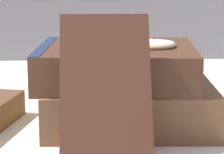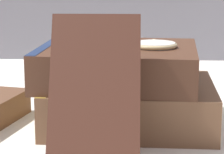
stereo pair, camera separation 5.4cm
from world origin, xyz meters
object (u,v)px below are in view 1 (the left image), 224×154
(book_flat_bottom, at_px, (125,103))
(pocket_watch, at_px, (153,44))
(book_leaning_front, at_px, (105,97))
(book_flat_top, at_px, (112,65))
(reading_glasses, at_px, (95,94))

(book_flat_bottom, bearing_deg, pocket_watch, -6.90)
(pocket_watch, bearing_deg, book_flat_bottom, 170.79)
(book_flat_bottom, distance_m, book_leaning_front, 0.14)
(book_flat_bottom, distance_m, book_flat_top, 0.05)
(reading_glasses, bearing_deg, book_flat_bottom, -59.66)
(pocket_watch, height_order, reading_glasses, pocket_watch)
(book_leaning_front, relative_size, pocket_watch, 2.58)
(book_flat_bottom, xyz_separation_m, pocket_watch, (0.03, -0.01, 0.07))
(book_leaning_front, bearing_deg, book_flat_top, 84.29)
(book_flat_top, bearing_deg, reading_glasses, 101.78)
(book_flat_bottom, xyz_separation_m, book_flat_top, (-0.02, -0.00, 0.05))
(book_flat_top, bearing_deg, pocket_watch, -1.50)
(book_leaning_front, xyz_separation_m, pocket_watch, (0.06, 0.12, 0.03))
(book_leaning_front, bearing_deg, pocket_watch, 63.53)
(pocket_watch, bearing_deg, book_flat_top, 174.07)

